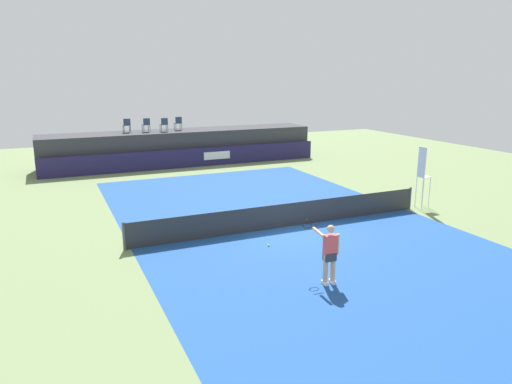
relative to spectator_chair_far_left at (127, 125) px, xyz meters
The scene contains 14 objects.
ground_plane 13.27m from the spectator_chair_far_left, 74.56° to the right, with size 48.00×48.00×0.00m, color #6B7F51.
court_inner 16.13m from the spectator_chair_far_left, 77.44° to the right, with size 12.00×22.00×0.00m, color #1C478C.
sponsor_wall 4.53m from the spectator_chair_far_left, 30.26° to the right, with size 18.00×0.22×1.20m.
spectator_platform 3.81m from the spectator_chair_far_left, ahead, with size 18.00×2.80×2.20m, color #38383D.
spectator_chair_far_left is the anchor object (origin of this frame).
spectator_chair_left 1.22m from the spectator_chair_far_left, ahead, with size 0.47×0.47×0.89m.
spectator_chair_center 2.36m from the spectator_chair_far_left, 12.24° to the right, with size 0.45×0.45×0.89m.
spectator_chair_right 3.38m from the spectator_chair_far_left, ahead, with size 0.45×0.45×0.89m.
umpire_chair 18.64m from the spectator_chair_far_left, 56.55° to the right, with size 0.47×0.47×2.76m.
tennis_net 16.06m from the spectator_chair_far_left, 77.44° to the right, with size 12.40×0.02×0.95m, color #2D2D2D.
net_post_near 15.91m from the spectator_chair_far_left, 100.01° to the right, with size 0.10×0.10×1.00m, color #4C4C51.
net_post_far 18.41m from the spectator_chair_far_left, 58.11° to the right, with size 0.10×0.10×1.00m, color #4C4C51.
tennis_player 20.82m from the spectator_chair_far_left, 84.03° to the right, with size 0.63×1.16×1.77m.
tennis_ball 17.52m from the spectator_chair_far_left, 83.67° to the right, with size 0.07×0.07×0.07m, color #D8EA33.
Camera 1 is at (-8.30, -15.72, 5.84)m, focal length 33.19 mm.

